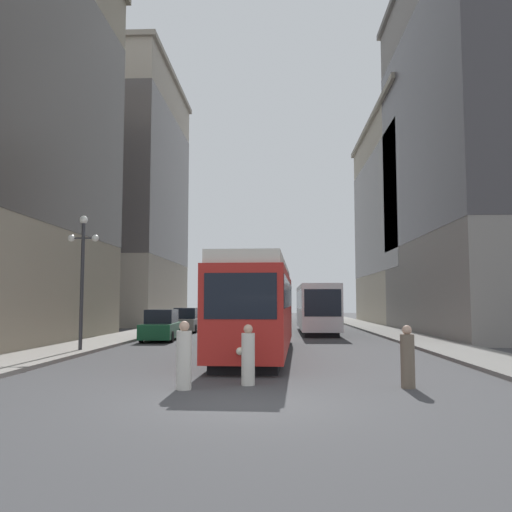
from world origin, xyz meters
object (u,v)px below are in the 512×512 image
Objects in this scene: pedestrian_crossing_near at (408,359)px; parked_car_left_near at (161,326)px; transit_bus at (316,306)px; parked_car_left_mid at (187,321)px; pedestrian_crossing_far at (248,357)px; lamp_post_left_near at (83,262)px; streetcar at (259,306)px; pedestrian_on_sidewalk at (184,357)px.

parked_car_left_near is at bearing 31.92° from pedestrian_crossing_near.
transit_bus reaches higher than parked_car_left_near.
parked_car_left_mid reaches higher than pedestrian_crossing_far.
streetcar is at bearing -2.03° from lamp_post_left_near.
pedestrian_on_sidewalk is 11.94m from lamp_post_left_near.
pedestrian_on_sidewalk is (-1.63, -0.80, 0.06)m from pedestrian_crossing_far.
lamp_post_left_near is at bearing -37.50° from pedestrian_crossing_far.
streetcar is 8.88× the size of pedestrian_crossing_near.
lamp_post_left_near reaches higher than parked_car_left_near.
transit_bus is 7.47× the size of pedestrian_crossing_near.
parked_car_left_near is 3.06× the size of pedestrian_crossing_far.
streetcar is at bearing -150.74° from pedestrian_on_sidewalk.
pedestrian_crossing_near is 0.27× the size of lamp_post_left_near.
parked_car_left_mid is at bearing 83.45° from lamp_post_left_near.
pedestrian_on_sidewalk is (-1.61, -9.31, -1.28)m from streetcar.
pedestrian_crossing_near is 15.59m from lamp_post_left_near.
streetcar is 9.90m from pedestrian_crossing_near.
pedestrian_crossing_near is (10.31, -25.66, -0.08)m from parked_car_left_mid.
pedestrian_crossing_far is (-3.63, -24.82, -1.18)m from transit_bus.
streetcar is 8.19m from lamp_post_left_near.
pedestrian_crossing_near is at bearing -36.73° from lamp_post_left_near.
parked_car_left_mid is at bearing 22.45° from pedestrian_crossing_near.
pedestrian_crossing_far is at bearing 155.33° from pedestrian_on_sidewalk.
pedestrian_on_sidewalk is (-5.26, -25.62, -1.12)m from transit_bus.
streetcar is 10.18m from parked_car_left_near.
parked_car_left_near reaches higher than pedestrian_on_sidewalk.
pedestrian_crossing_far is at bearing -47.79° from lamp_post_left_near.
lamp_post_left_near is (-7.97, 8.79, 3.29)m from pedestrian_crossing_far.
lamp_post_left_near is at bearing -179.70° from streetcar.
parked_car_left_near is 1.08× the size of parked_car_left_mid.
streetcar is 16.72m from transit_bus.
parked_car_left_mid is 16.97m from lamp_post_left_near.
pedestrian_crossing_near is at bearing -67.88° from parked_car_left_mid.
transit_bus is at bearing 54.11° from lamp_post_left_near.
transit_bus is 2.44× the size of parked_car_left_near.
pedestrian_crossing_near is at bearing -174.07° from pedestrian_crossing_far.
lamp_post_left_near is (-7.95, 0.28, 1.95)m from streetcar.
transit_bus reaches higher than pedestrian_crossing_near.
pedestrian_on_sidewalk is at bearing -97.46° from streetcar.
pedestrian_crossing_far is at bearing -87.54° from streetcar.
parked_car_left_mid is 0.78× the size of lamp_post_left_near.
lamp_post_left_near reaches higher than streetcar.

